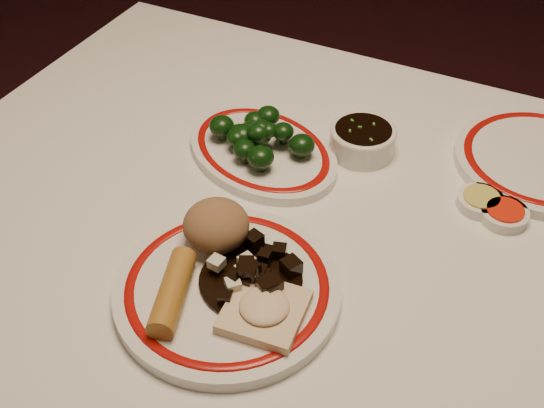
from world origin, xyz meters
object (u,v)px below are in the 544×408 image
(rice_mound, at_px, (216,225))
(broccoli_pile, at_px, (258,135))
(soy_bowl, at_px, (362,141))
(dining_table, at_px, (318,277))
(main_plate, at_px, (227,289))
(stirfry_heap, at_px, (253,275))
(spring_roll, at_px, (173,292))
(fried_wonton, at_px, (264,310))
(broccoli_plate, at_px, (262,151))

(rice_mound, height_order, broccoli_pile, rice_mound)
(broccoli_pile, xyz_separation_m, soy_bowl, (0.14, 0.08, -0.02))
(dining_table, xyz_separation_m, main_plate, (-0.06, -0.15, 0.10))
(main_plate, xyz_separation_m, broccoli_pile, (-0.09, 0.26, 0.03))
(main_plate, bearing_deg, stirfry_heap, 36.91)
(spring_roll, distance_m, fried_wonton, 0.11)
(broccoli_plate, height_order, soy_bowl, soy_bowl)
(dining_table, height_order, soy_bowl, soy_bowl)
(main_plate, distance_m, broccoli_pile, 0.27)
(fried_wonton, distance_m, broccoli_pile, 0.32)
(spring_roll, relative_size, broccoli_pile, 0.71)
(rice_mound, relative_size, stirfry_heap, 0.67)
(main_plate, bearing_deg, dining_table, 69.37)
(dining_table, distance_m, broccoli_plate, 0.20)
(soy_bowl, bearing_deg, dining_table, -85.91)
(rice_mound, distance_m, broccoli_plate, 0.21)
(main_plate, relative_size, stirfry_heap, 2.63)
(dining_table, distance_m, stirfry_heap, 0.18)
(spring_roll, bearing_deg, rice_mound, 72.66)
(rice_mound, height_order, fried_wonton, rice_mound)
(fried_wonton, bearing_deg, soy_bowl, 92.62)
(broccoli_plate, bearing_deg, dining_table, -37.22)
(main_plate, distance_m, fried_wonton, 0.07)
(dining_table, height_order, spring_roll, spring_roll)
(spring_roll, height_order, stirfry_heap, stirfry_heap)
(rice_mound, relative_size, broccoli_pile, 0.51)
(dining_table, bearing_deg, stirfry_heap, -103.43)
(stirfry_heap, bearing_deg, rice_mound, 152.05)
(spring_roll, bearing_deg, broccoli_pile, 80.64)
(stirfry_heap, distance_m, broccoli_plate, 0.27)
(main_plate, height_order, rice_mound, rice_mound)
(stirfry_heap, relative_size, broccoli_plate, 0.40)
(rice_mound, xyz_separation_m, fried_wonton, (0.11, -0.08, -0.02))
(fried_wonton, xyz_separation_m, soy_bowl, (-0.02, 0.36, -0.01))
(main_plate, relative_size, spring_roll, 2.83)
(spring_roll, distance_m, stirfry_heap, 0.10)
(rice_mound, bearing_deg, dining_table, 42.79)
(broccoli_plate, distance_m, broccoli_pile, 0.03)
(dining_table, relative_size, broccoli_pile, 7.40)
(dining_table, distance_m, fried_wonton, 0.21)
(dining_table, relative_size, broccoli_plate, 3.91)
(spring_roll, bearing_deg, broccoli_plate, 79.41)
(main_plate, bearing_deg, broccoli_pile, 109.57)
(dining_table, bearing_deg, soy_bowl, 94.09)
(dining_table, height_order, fried_wonton, fried_wonton)
(main_plate, xyz_separation_m, rice_mound, (-0.05, 0.06, 0.04))
(broccoli_plate, bearing_deg, stirfry_heap, -65.31)
(dining_table, bearing_deg, main_plate, -110.63)
(spring_roll, height_order, broccoli_pile, broccoli_pile)
(stirfry_heap, bearing_deg, soy_bowl, 86.64)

